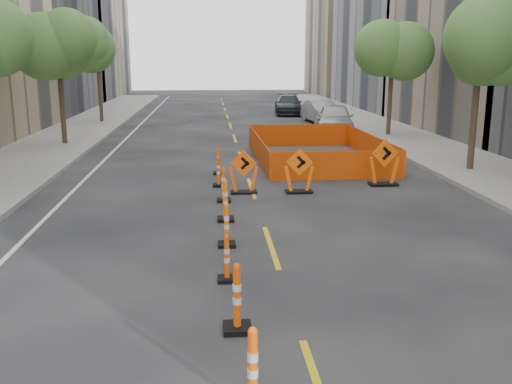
{
  "coord_description": "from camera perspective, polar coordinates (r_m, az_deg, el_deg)",
  "views": [
    {
      "loc": [
        -1.37,
        -8.34,
        4.21
      ],
      "look_at": [
        -0.28,
        4.8,
        1.1
      ],
      "focal_mm": 40.0,
      "sensor_mm": 36.0,
      "label": 1
    }
  ],
  "objects": [
    {
      "name": "bld_left_d",
      "position": [
        50.12,
        -23.8,
        15.37
      ],
      "size": [
        12.0,
        16.0,
        14.0
      ],
      "primitive_type": "cube",
      "color": "#4C4C51",
      "rests_on": "ground"
    },
    {
      "name": "parked_car_mid",
      "position": [
        38.32,
        6.53,
        7.99
      ],
      "size": [
        2.13,
        4.68,
        1.49
      ],
      "primitive_type": "imported",
      "rotation": [
        0.0,
        0.0,
        0.12
      ],
      "color": "#99999E",
      "rests_on": "ground"
    },
    {
      "name": "parked_car_near",
      "position": [
        33.09,
        7.89,
        7.28
      ],
      "size": [
        2.78,
        5.17,
        1.67
      ],
      "primitive_type": "imported",
      "rotation": [
        0.0,
        0.0,
        -0.17
      ],
      "color": "#B0B0B2",
      "rests_on": "ground"
    },
    {
      "name": "ground_plane",
      "position": [
        9.44,
        4.2,
        -13.25
      ],
      "size": [
        140.0,
        140.0,
        0.0
      ],
      "primitive_type": "plane",
      "color": "black"
    },
    {
      "name": "parked_car_far",
      "position": [
        44.21,
        3.28,
        8.72
      ],
      "size": [
        2.48,
        5.18,
        1.45
      ],
      "primitive_type": "imported",
      "rotation": [
        0.0,
        0.0,
        -0.09
      ],
      "color": "black",
      "rests_on": "ground"
    },
    {
      "name": "safety_fence",
      "position": [
        24.26,
        5.95,
        4.43
      ],
      "size": [
        4.95,
        8.3,
        1.03
      ],
      "primitive_type": null,
      "rotation": [
        0.0,
        0.0,
        0.01
      ],
      "color": "#FF580D",
      "rests_on": "ground"
    },
    {
      "name": "channelizer_2",
      "position": [
        9.05,
        -1.91,
        -10.5
      ],
      "size": [
        0.44,
        0.44,
        1.13
      ],
      "primitive_type": null,
      "color": "#DB4409",
      "rests_on": "ground"
    },
    {
      "name": "channelizer_6",
      "position": [
        17.05,
        -3.27,
        0.75
      ],
      "size": [
        0.41,
        0.41,
        1.04
      ],
      "primitive_type": null,
      "color": "#F1550A",
      "rests_on": "ground"
    },
    {
      "name": "channelizer_4",
      "position": [
        13.0,
        -2.96,
        -3.29
      ],
      "size": [
        0.4,
        0.4,
        1.02
      ],
      "primitive_type": null,
      "color": "#FF5C0A",
      "rests_on": "ground"
    },
    {
      "name": "tree_r_c",
      "position": [
        31.88,
        13.48,
        13.48
      ],
      "size": [
        2.8,
        2.8,
        5.95
      ],
      "color": "#382B1E",
      "rests_on": "ground"
    },
    {
      "name": "chevron_sign_right",
      "position": [
        19.65,
        12.71,
        2.92
      ],
      "size": [
        1.16,
        0.82,
        1.58
      ],
      "primitive_type": null,
      "rotation": [
        0.0,
        0.0,
        0.19
      ],
      "color": "#F4580A",
      "rests_on": "ground"
    },
    {
      "name": "chevron_sign_center",
      "position": [
        18.16,
        4.34,
        2.13
      ],
      "size": [
        1.07,
        0.82,
        1.43
      ],
      "primitive_type": null,
      "rotation": [
        0.0,
        0.0,
        -0.29
      ],
      "color": "#FF5D0A",
      "rests_on": "ground"
    },
    {
      "name": "sidewalk_right",
      "position": [
        23.2,
        21.91,
        2.03
      ],
      "size": [
        4.0,
        90.0,
        0.15
      ],
      "primitive_type": "cube",
      "color": "gray",
      "rests_on": "ground"
    },
    {
      "name": "chevron_sign_left",
      "position": [
        18.06,
        -1.26,
        2.04
      ],
      "size": [
        1.03,
        0.75,
        1.39
      ],
      "primitive_type": null,
      "rotation": [
        0.0,
        0.0,
        -0.22
      ],
      "color": "#FF530A",
      "rests_on": "ground"
    },
    {
      "name": "bld_right_e",
      "position": [
        69.52,
        11.03,
        16.15
      ],
      "size": [
        12.0,
        14.0,
        16.0
      ],
      "primitive_type": "cube",
      "color": "tan",
      "rests_on": "ground"
    },
    {
      "name": "tree_l_d",
      "position": [
        38.98,
        -15.55,
        13.26
      ],
      "size": [
        2.8,
        2.8,
        5.95
      ],
      "color": "#382B1E",
      "rests_on": "ground"
    },
    {
      "name": "channelizer_1",
      "position": [
        7.2,
        -0.33,
        -17.28
      ],
      "size": [
        0.43,
        0.43,
        1.1
      ],
      "primitive_type": null,
      "color": "#FF5C0A",
      "rests_on": "ground"
    },
    {
      "name": "channelizer_7",
      "position": [
        19.09,
        -3.77,
        2.07
      ],
      "size": [
        0.4,
        0.4,
        1.03
      ],
      "primitive_type": null,
      "color": "#DD4509",
      "rests_on": "ground"
    },
    {
      "name": "bld_left_e",
      "position": [
        66.08,
        -19.34,
        17.58
      ],
      "size": [
        12.0,
        20.0,
        20.0
      ],
      "primitive_type": "cube",
      "color": "gray",
      "rests_on": "ground"
    },
    {
      "name": "channelizer_5",
      "position": [
        15.0,
        -3.08,
        -0.84
      ],
      "size": [
        0.44,
        0.44,
        1.12
      ],
      "primitive_type": null,
      "color": "#ED610A",
      "rests_on": "ground"
    },
    {
      "name": "channelizer_8",
      "position": [
        21.15,
        -3.81,
        3.09
      ],
      "size": [
        0.38,
        0.38,
        0.97
      ],
      "primitive_type": null,
      "color": "#F1550A",
      "rests_on": "ground"
    },
    {
      "name": "tree_r_b",
      "position": [
        22.57,
        21.5,
        13.17
      ],
      "size": [
        2.8,
        2.8,
        5.95
      ],
      "color": "#382B1E",
      "rests_on": "ground"
    },
    {
      "name": "channelizer_3",
      "position": [
        11.02,
        -2.93,
        -6.62
      ],
      "size": [
        0.37,
        0.37,
        0.93
      ],
      "primitive_type": null,
      "color": "#DE4009",
      "rests_on": "ground"
    },
    {
      "name": "tree_l_c",
      "position": [
        29.2,
        -19.2,
        13.17
      ],
      "size": [
        2.8,
        2.8,
        5.95
      ],
      "color": "#382B1E",
      "rests_on": "ground"
    }
  ]
}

